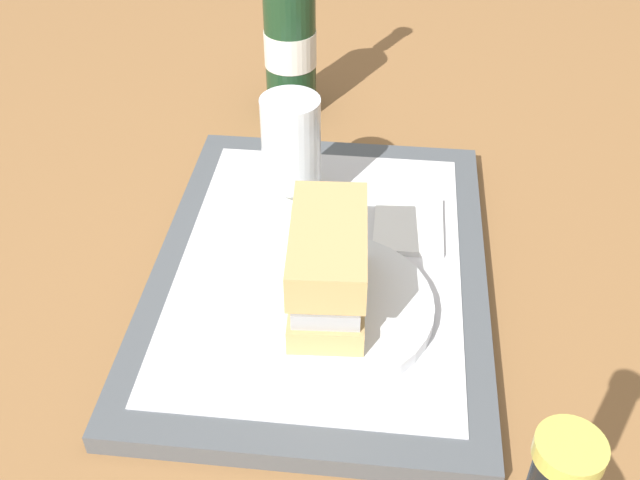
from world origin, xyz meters
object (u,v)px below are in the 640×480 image
object	(u,v)px
beer_bottle	(290,37)
plate	(328,306)
beer_glass	(291,148)
sandwich	(328,262)

from	to	relation	value
beer_bottle	plate	bearing A→B (deg)	-167.45
beer_glass	beer_bottle	xyz separation A→B (m)	(0.23, 0.03, 0.01)
sandwich	beer_bottle	world-z (taller)	beer_bottle
plate	sandwich	distance (m)	0.05
beer_glass	beer_bottle	distance (m)	0.23
beer_glass	beer_bottle	world-z (taller)	beer_bottle
plate	beer_glass	xyz separation A→B (m)	(0.16, 0.05, 0.06)
plate	sandwich	world-z (taller)	sandwich
beer_bottle	beer_glass	bearing A→B (deg)	-171.88
sandwich	beer_bottle	xyz separation A→B (m)	(0.38, 0.09, 0.03)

